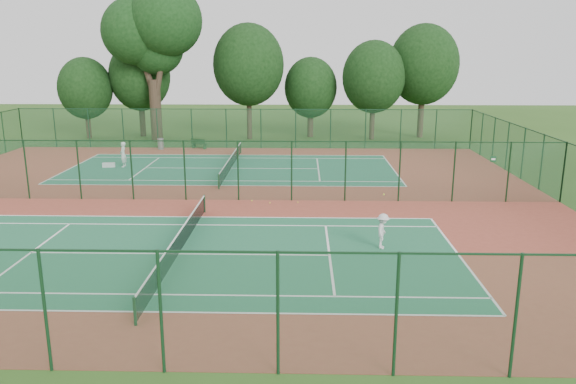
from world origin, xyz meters
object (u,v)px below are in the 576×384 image
Objects in this scene: player_near at (383,231)px; big_tree at (153,31)px; trash_bin at (161,144)px; player_far at (123,154)px; bench at (199,143)px; kit_bag at (109,165)px.

big_tree reaches higher than player_near.
player_near is 1.61× the size of trash_bin.
player_far is at bearing 58.13° from player_near.
player_near is 28.56m from bench.
bench is at bearing 48.07° from kit_bag.
trash_bin is at bearing -73.91° from big_tree.
player_near is at bearing -53.67° from kit_bag.
player_near reaches higher than trash_bin.
player_far reaches higher than kit_bag.
big_tree is at bearing 106.09° from trash_bin.
player_near is at bearing -38.87° from bench.
big_tree is (-1.36, 4.71, 9.74)m from trash_bin.
big_tree reaches higher than player_far.
player_far is 7.84m from trash_bin.
player_near reaches higher than kit_bag.
trash_bin reaches higher than kit_bag.
bench is at bearing 40.43° from player_near.
kit_bag is (-17.94, 17.22, -0.62)m from player_near.
big_tree reaches higher than bench.
kit_bag is (-1.94, -7.95, -0.32)m from trash_bin.
player_near is 1.04× the size of bench.
player_far reaches higher than trash_bin.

